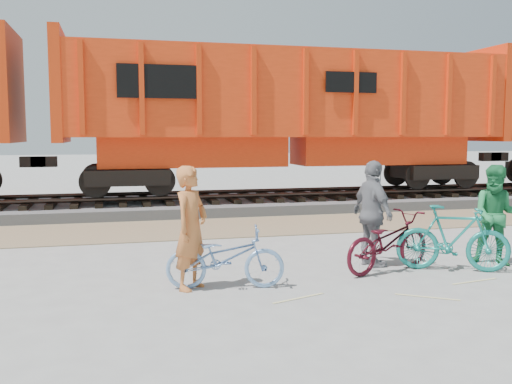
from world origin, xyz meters
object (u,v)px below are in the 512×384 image
at_px(bicycle_teal, 453,238).
at_px(person_woman, 373,214).
at_px(bicycle_blue, 225,258).
at_px(person_man, 497,215).
at_px(hopper_car_center, 289,112).
at_px(bicycle_maroon, 388,242).
at_px(person_solo, 191,228).

height_order(bicycle_teal, person_woman, person_woman).
bearing_deg(person_woman, bicycle_blue, 98.42).
height_order(bicycle_teal, person_man, person_man).
bearing_deg(person_man, hopper_car_center, 132.14).
bearing_deg(bicycle_teal, bicycle_blue, 117.77).
distance_m(bicycle_teal, bicycle_maroon, 1.11).
relative_size(hopper_car_center, person_man, 7.83).
bearing_deg(hopper_car_center, person_man, -82.65).
bearing_deg(bicycle_teal, bicycle_maroon, 102.78).
height_order(hopper_car_center, person_man, hopper_car_center).
xyz_separation_m(hopper_car_center, bicycle_teal, (0.12, -8.87, -2.44)).
bearing_deg(bicycle_blue, bicycle_teal, -78.06).
bearing_deg(person_solo, person_man, -48.23).
height_order(person_solo, person_man, person_solo).
bearing_deg(hopper_car_center, person_woman, -97.36).
xyz_separation_m(bicycle_maroon, person_solo, (-3.39, -0.28, 0.42)).
distance_m(hopper_car_center, bicycle_blue, 10.12).
bearing_deg(person_solo, bicycle_maroon, -45.88).
relative_size(bicycle_maroon, person_woman, 1.03).
height_order(bicycle_maroon, person_man, person_man).
bearing_deg(bicycle_maroon, bicycle_blue, 76.29).
height_order(bicycle_blue, person_man, person_man).
distance_m(hopper_car_center, bicycle_maroon, 9.03).
distance_m(bicycle_blue, bicycle_maroon, 2.91).
height_order(hopper_car_center, bicycle_teal, hopper_car_center).
bearing_deg(person_solo, hopper_car_center, 13.28).
relative_size(hopper_car_center, bicycle_blue, 7.85).
bearing_deg(bicycle_teal, person_man, -52.86).
bearing_deg(bicycle_teal, person_solo, 116.27).
relative_size(person_solo, person_man, 1.04).
bearing_deg(bicycle_maroon, person_solo, 73.51).
bearing_deg(person_man, bicycle_maroon, -146.59).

